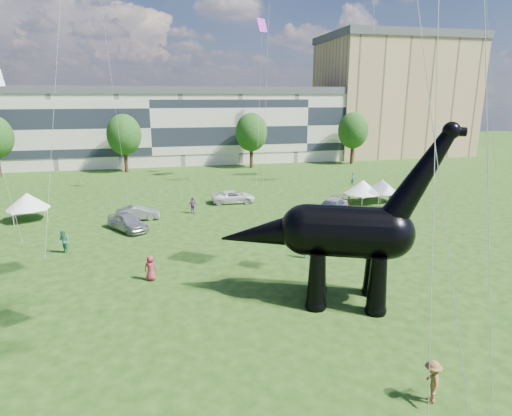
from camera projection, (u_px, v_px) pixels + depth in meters
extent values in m
plane|color=#16330C|center=(327.00, 355.00, 19.55)|extent=(220.00, 220.00, 0.00)
cube|color=beige|center=(151.00, 129.00, 74.80)|extent=(78.00, 11.00, 12.00)
cube|color=tan|center=(393.00, 99.00, 86.71)|extent=(28.00, 18.00, 22.00)
cylinder|color=#382314|center=(126.00, 162.00, 66.56)|extent=(0.56, 0.56, 3.20)
ellipsoid|color=#14380F|center=(124.00, 131.00, 65.36)|extent=(5.20, 5.20, 6.24)
cylinder|color=#382314|center=(251.00, 158.00, 70.87)|extent=(0.56, 0.56, 3.20)
ellipsoid|color=#14380F|center=(251.00, 129.00, 69.67)|extent=(5.20, 5.20, 6.24)
cylinder|color=#382314|center=(352.00, 155.00, 74.75)|extent=(0.56, 0.56, 3.20)
ellipsoid|color=#14380F|center=(353.00, 127.00, 73.56)|extent=(5.20, 5.20, 6.24)
cone|color=black|center=(317.00, 281.00, 23.46)|extent=(1.46, 1.46, 3.23)
sphere|color=black|center=(316.00, 305.00, 23.82)|extent=(1.18, 1.18, 1.18)
cone|color=black|center=(318.00, 265.00, 25.72)|extent=(1.46, 1.46, 3.23)
sphere|color=black|center=(317.00, 287.00, 26.08)|extent=(1.18, 1.18, 1.18)
cone|color=black|center=(377.00, 286.00, 22.94)|extent=(1.46, 1.46, 3.23)
sphere|color=black|center=(375.00, 310.00, 23.30)|extent=(1.18, 1.18, 1.18)
cone|color=black|center=(373.00, 269.00, 25.20)|extent=(1.46, 1.46, 3.23)
sphere|color=black|center=(371.00, 291.00, 25.56)|extent=(1.18, 1.18, 1.18)
cylinder|color=black|center=(346.00, 231.00, 23.69)|extent=(5.29, 4.42, 2.91)
sphere|color=black|center=(306.00, 229.00, 24.06)|extent=(2.91, 2.91, 2.91)
sphere|color=black|center=(389.00, 234.00, 23.33)|extent=(2.80, 2.80, 2.80)
cone|color=black|center=(419.00, 178.00, 22.33)|extent=(4.37, 3.04, 5.70)
sphere|color=black|center=(451.00, 131.00, 21.49)|extent=(0.90, 0.90, 0.90)
cylinder|color=black|center=(458.00, 132.00, 21.45)|extent=(0.88, 0.73, 0.47)
cone|color=black|center=(266.00, 233.00, 24.51)|extent=(6.13, 4.27, 3.16)
imported|color=#A5A5AA|center=(128.00, 222.00, 37.54)|extent=(4.08, 4.82, 1.56)
imported|color=gray|center=(138.00, 213.00, 40.83)|extent=(4.07, 1.45, 1.34)
imported|color=silver|center=(233.00, 197.00, 47.39)|extent=(4.90, 2.40, 1.34)
imported|color=#595960|center=(331.00, 208.00, 42.34)|extent=(5.36, 5.42, 1.57)
cube|color=white|center=(362.00, 194.00, 47.09)|extent=(3.73, 3.73, 0.12)
cone|color=white|center=(363.00, 187.00, 46.89)|extent=(4.73, 4.73, 1.48)
cylinder|color=#999999|center=(362.00, 203.00, 45.40)|extent=(0.06, 0.06, 1.08)
cylinder|color=#999999|center=(380.00, 199.00, 46.78)|extent=(0.06, 0.06, 1.08)
cylinder|color=#999999|center=(344.00, 197.00, 47.67)|extent=(0.06, 0.06, 1.08)
cylinder|color=#999999|center=(362.00, 195.00, 49.06)|extent=(0.06, 0.06, 1.08)
cube|color=silver|center=(381.00, 192.00, 47.98)|extent=(3.16, 3.16, 0.11)
cone|color=silver|center=(382.00, 186.00, 47.79)|extent=(4.00, 4.00, 1.40)
cylinder|color=#999999|center=(378.00, 200.00, 46.47)|extent=(0.06, 0.06, 1.03)
cylinder|color=#999999|center=(398.00, 198.00, 47.36)|extent=(0.06, 0.06, 1.03)
cylinder|color=#999999|center=(364.00, 195.00, 48.85)|extent=(0.06, 0.06, 1.03)
cylinder|color=#999999|center=(384.00, 194.00, 49.74)|extent=(0.06, 0.06, 1.03)
cube|color=white|center=(29.00, 209.00, 40.59)|extent=(3.84, 3.84, 0.12)
cone|color=white|center=(27.00, 201.00, 40.38)|extent=(4.86, 4.86, 1.51)
cylinder|color=#999999|center=(13.00, 220.00, 38.85)|extent=(0.06, 0.06, 1.11)
cylinder|color=#999999|center=(47.00, 216.00, 40.29)|extent=(0.06, 0.06, 1.11)
cylinder|color=#999999|center=(12.00, 213.00, 41.17)|extent=(0.06, 0.06, 1.11)
cylinder|color=#999999|center=(44.00, 209.00, 42.61)|extent=(0.06, 0.06, 1.11)
imported|color=#5E306C|center=(193.00, 205.00, 43.09)|extent=(1.03, 0.89, 1.66)
imported|color=#2B546C|center=(353.00, 179.00, 57.10)|extent=(0.70, 0.68, 1.62)
imported|color=#337F59|center=(64.00, 242.00, 31.96)|extent=(1.13, 1.14, 1.86)
imported|color=brown|center=(432.00, 382.00, 16.33)|extent=(1.06, 1.31, 1.76)
imported|color=maroon|center=(150.00, 268.00, 27.30)|extent=(0.93, 0.74, 1.67)
imported|color=#26548C|center=(307.00, 248.00, 31.07)|extent=(0.57, 0.38, 1.55)
imported|color=black|center=(391.00, 204.00, 43.55)|extent=(1.65, 1.28, 1.75)
imported|color=olive|center=(407.00, 228.00, 35.64)|extent=(1.00, 1.17, 1.57)
plane|color=purple|center=(262.00, 25.00, 55.88)|extent=(1.95, 1.39, 1.74)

